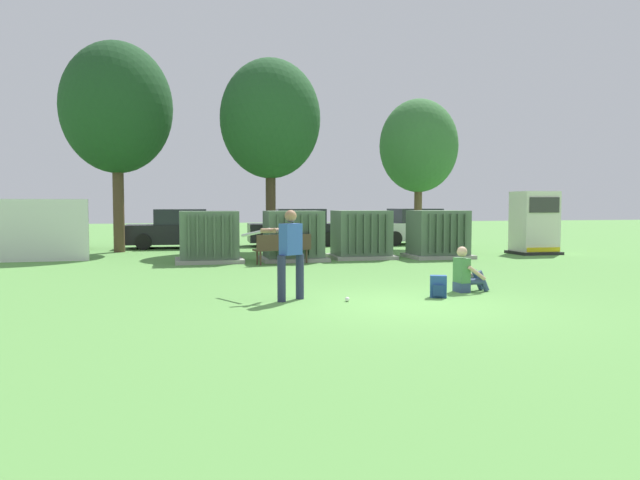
% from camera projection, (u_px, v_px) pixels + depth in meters
% --- Properties ---
extents(ground_plane, '(96.00, 96.00, 0.00)m').
position_uv_depth(ground_plane, '(405.00, 305.00, 11.23)').
color(ground_plane, '#5B9947').
extents(fence_panel, '(4.80, 0.12, 2.00)m').
position_uv_depth(fence_panel, '(8.00, 231.00, 19.22)').
color(fence_panel, white).
rests_on(fence_panel, ground).
extents(transformer_west, '(2.10, 1.70, 1.62)m').
position_uv_depth(transformer_west, '(209.00, 237.00, 19.27)').
color(transformer_west, '#9E9B93').
rests_on(transformer_west, ground).
extents(transformer_mid_west, '(2.10, 1.70, 1.62)m').
position_uv_depth(transformer_mid_west, '(293.00, 236.00, 19.77)').
color(transformer_mid_west, '#9E9B93').
rests_on(transformer_mid_west, ground).
extents(transformer_mid_east, '(2.10, 1.70, 1.62)m').
position_uv_depth(transformer_mid_east, '(361.00, 235.00, 20.62)').
color(transformer_mid_east, '#9E9B93').
rests_on(transformer_mid_east, ground).
extents(transformer_east, '(2.10, 1.70, 1.62)m').
position_uv_depth(transformer_east, '(438.00, 235.00, 20.84)').
color(transformer_east, '#9E9B93').
rests_on(transformer_east, ground).
extents(generator_enclosure, '(1.60, 1.40, 2.30)m').
position_uv_depth(generator_enclosure, '(534.00, 223.00, 22.41)').
color(generator_enclosure, '#262626').
rests_on(generator_enclosure, ground).
extents(park_bench, '(1.84, 0.80, 0.92)m').
position_uv_depth(park_bench, '(283.00, 247.00, 18.69)').
color(park_bench, '#4C3828').
rests_on(park_bench, ground).
extents(batter, '(1.10, 1.48, 1.74)m').
position_uv_depth(batter, '(289.00, 250.00, 11.72)').
color(batter, '#282D4C').
rests_on(batter, ground).
extents(sports_ball, '(0.09, 0.09, 0.09)m').
position_uv_depth(sports_ball, '(347.00, 299.00, 11.58)').
color(sports_ball, white).
rests_on(sports_ball, ground).
extents(seated_spectator, '(0.74, 0.57, 0.96)m').
position_uv_depth(seated_spectator, '(466.00, 274.00, 12.86)').
color(seated_spectator, '#384C75').
rests_on(seated_spectator, ground).
extents(backpack, '(0.37, 0.34, 0.44)m').
position_uv_depth(backpack, '(438.00, 287.00, 12.07)').
color(backpack, '#264C8C').
rests_on(backpack, ground).
extents(tree_left, '(4.16, 4.16, 7.94)m').
position_uv_depth(tree_left, '(117.00, 108.00, 23.00)').
color(tree_left, brown).
rests_on(tree_left, ground).
extents(tree_center_left, '(3.93, 3.93, 7.51)m').
position_uv_depth(tree_center_left, '(270.00, 119.00, 23.86)').
color(tree_center_left, '#4C3828').
rests_on(tree_center_left, ground).
extents(tree_center_right, '(3.21, 3.21, 6.13)m').
position_uv_depth(tree_center_right, '(419.00, 146.00, 25.01)').
color(tree_center_right, brown).
rests_on(tree_center_right, ground).
extents(parked_car_leftmost, '(4.30, 2.12, 1.62)m').
position_uv_depth(parked_car_leftmost, '(32.00, 231.00, 24.46)').
color(parked_car_leftmost, black).
rests_on(parked_car_leftmost, ground).
extents(parked_car_left_of_center, '(4.28, 2.08, 1.62)m').
position_uv_depth(parked_car_left_of_center, '(178.00, 230.00, 25.47)').
color(parked_car_left_of_center, black).
rests_on(parked_car_left_of_center, ground).
extents(parked_car_right_of_center, '(4.27, 2.05, 1.62)m').
position_uv_depth(parked_car_right_of_center, '(297.00, 229.00, 26.82)').
color(parked_car_right_of_center, black).
rests_on(parked_car_right_of_center, ground).
extents(parked_car_rightmost, '(4.36, 2.27, 1.62)m').
position_uv_depth(parked_car_rightmost, '(413.00, 228.00, 27.94)').
color(parked_car_rightmost, silver).
rests_on(parked_car_rightmost, ground).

